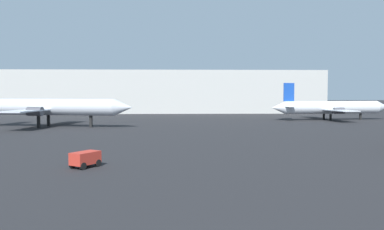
# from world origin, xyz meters

# --- Properties ---
(airplane_distant) EXTENTS (30.51, 21.83, 10.79)m
(airplane_distant) POSITION_xyz_m (-25.37, 59.62, 3.57)
(airplane_distant) COLOR silver
(airplane_distant) RESTS_ON ground_plane
(airplane_far_left) EXTENTS (28.31, 20.13, 8.23)m
(airplane_far_left) POSITION_xyz_m (32.05, 75.56, 2.81)
(airplane_far_left) COLOR silver
(airplane_far_left) RESTS_ON ground_plane
(baggage_cart) EXTENTS (2.40, 2.72, 1.30)m
(baggage_cart) POSITION_xyz_m (-9.95, 20.21, 0.76)
(baggage_cart) COLOR red
(baggage_cart) RESTS_ON ground_plane
(terminal_building) EXTENTS (99.16, 23.71, 12.66)m
(terminal_building) POSITION_xyz_m (-8.07, 114.42, 6.33)
(terminal_building) COLOR #B7B7B2
(terminal_building) RESTS_ON ground_plane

